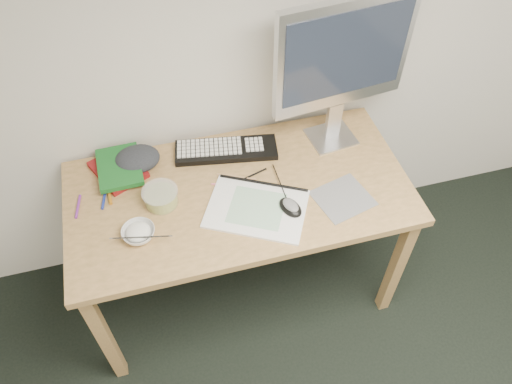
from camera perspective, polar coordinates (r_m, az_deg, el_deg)
desk at (r=2.10m, az=-1.89°, el=-1.25°), size 1.40×0.70×0.75m
mousepad at (r=2.04m, az=9.90°, el=-0.70°), size 0.25×0.24×0.00m
sketchpad at (r=1.97m, az=0.07°, el=-1.92°), size 0.47×0.42×0.01m
keyboard at (r=2.18m, az=-3.43°, el=4.80°), size 0.46×0.21×0.03m
monitor at (r=2.02m, az=9.93°, el=14.77°), size 0.57×0.20×0.66m
mouse at (r=1.95m, az=3.97°, el=-1.54°), size 0.11×0.13×0.04m
rice_bowl at (r=1.93m, az=-13.27°, el=-4.60°), size 0.14×0.14×0.04m
chopsticks at (r=1.89m, az=-13.01°, el=-5.06°), size 0.22×0.06×0.02m
fruit_tub at (r=2.00m, az=-10.84°, el=-0.56°), size 0.16×0.16×0.07m
book_red at (r=2.18m, az=-15.48°, el=2.47°), size 0.25×0.28×0.02m
book_green at (r=2.15m, az=-15.35°, el=2.76°), size 0.18×0.25×0.02m
cloth_lump at (r=2.17m, az=-13.41°, el=3.69°), size 0.17×0.14×0.07m
pencil_pink at (r=2.05m, az=-2.38°, el=0.90°), size 0.20×0.06×0.01m
pencil_tan at (r=2.08m, az=-2.24°, el=1.76°), size 0.15×0.08×0.01m
pencil_black at (r=2.08m, az=-1.05°, el=1.65°), size 0.19×0.06×0.01m
marker_blue at (r=2.10m, az=-16.95°, el=-0.57°), size 0.03×0.12×0.01m
marker_orange at (r=2.11m, az=-16.50°, el=0.10°), size 0.02×0.14×0.01m
marker_purple at (r=2.10m, az=-19.67°, el=-1.57°), size 0.03×0.12×0.01m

